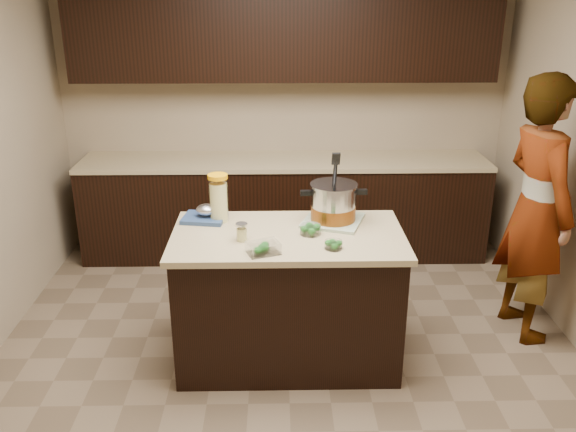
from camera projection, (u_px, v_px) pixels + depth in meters
The scene contains 13 objects.
ground_plane at pixel (288, 356), 4.14m from camera, with size 4.00×4.00×0.00m, color brown.
room_shell at pixel (288, 104), 3.52m from camera, with size 4.04×4.04×2.72m.
back_cabinets at pixel (284, 154), 5.42m from camera, with size 3.60×0.63×2.33m.
island at pixel (288, 297), 3.97m from camera, with size 1.46×0.81×0.90m.
dish_towel at pixel (333, 220), 4.00m from camera, with size 0.36×0.36×0.02m, color #64875B.
stock_pot at pixel (333, 204), 3.96m from camera, with size 0.43×0.32×0.44m.
lemonade_pitcher at pixel (219, 200), 3.96m from camera, with size 0.17×0.17×0.31m.
mason_jar at pixel (242, 232), 3.70m from camera, with size 0.09×0.09×0.12m.
broccoli_tub_left at pixel (310, 230), 3.80m from camera, with size 0.15×0.15×0.06m.
broccoli_tub_right at pixel (333, 245), 3.60m from camera, with size 0.12×0.12×0.05m.
broccoli_tub_rect at pixel (263, 248), 3.53m from camera, with size 0.22×0.19×0.07m.
blue_tray at pixel (205, 215), 4.02m from camera, with size 0.30×0.26×0.10m.
person at pixel (537, 210), 4.14m from camera, with size 0.68×0.44×1.85m, color gray.
Camera 1 is at (-0.07, -3.51, 2.39)m, focal length 38.00 mm.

